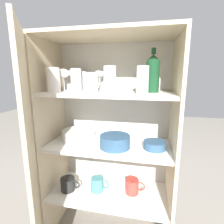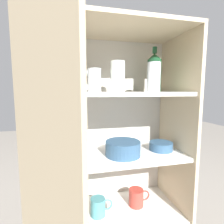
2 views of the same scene
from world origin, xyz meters
The scene contains 24 objects.
cupboard_back_panel centered at (0.00, 0.36, 0.65)m, with size 0.80×0.02×1.30m, color silver.
cupboard_side_left centered at (-0.39, 0.18, 0.65)m, with size 0.02×0.39×1.30m, color #CCB793.
cupboard_side_right centered at (0.39, 0.18, 0.65)m, with size 0.02×0.39×1.30m, color #CCB793.
cupboard_top_panel centered at (0.00, 0.18, 1.31)m, with size 0.80×0.39×0.02m, color #CCB793.
shelf_board_lower centered at (0.00, 0.18, 0.30)m, with size 0.77×0.36×0.02m, color white.
shelf_board_middle centered at (0.00, 0.18, 0.65)m, with size 0.77×0.36×0.02m, color white.
shelf_board_upper centered at (0.00, 0.18, 0.98)m, with size 0.77×0.36×0.02m, color white.
cupboard_door centered at (-0.29, -0.18, 0.65)m, with size 0.23×0.34×1.30m.
tumbler_glass_0 centered at (-0.31, 0.10, 1.06)m, with size 0.08×0.08×0.14m.
tumbler_glass_1 centered at (0.20, 0.10, 1.06)m, with size 0.07×0.07×0.15m.
tumbler_glass_2 centered at (-0.21, 0.30, 1.05)m, with size 0.08×0.08×0.12m.
tumbler_glass_3 centered at (-0.22, 0.22, 1.06)m, with size 0.07×0.07×0.14m.
tumbler_glass_4 centered at (-0.30, 0.27, 1.05)m, with size 0.06×0.06×0.13m.
tumbler_glass_5 centered at (-0.09, 0.16, 1.05)m, with size 0.06×0.06×0.11m.
tumbler_glass_6 centered at (0.02, 0.13, 1.06)m, with size 0.07×0.07×0.15m.
wine_glass_0 centered at (-0.09, 0.30, 1.09)m, with size 0.07×0.07×0.13m.
wine_glass_1 centered at (-0.29, 0.18, 1.09)m, with size 0.07×0.07×0.14m.
wine_bottle centered at (0.26, 0.21, 1.10)m, with size 0.08×0.08×0.25m.
plate_stack_white centered at (-0.22, 0.22, 0.69)m, with size 0.23×0.23×0.06m.
mixing_bowl_large centered at (0.05, 0.13, 0.70)m, with size 0.18×0.18×0.08m.
serving_bowl_small centered at (0.29, 0.16, 0.68)m, with size 0.13×0.13×0.05m.
coffee_mug_primary centered at (-0.08, 0.16, 0.36)m, with size 0.12×0.08×0.10m.
coffee_mug_extra_1 centered at (-0.28, 0.13, 0.35)m, with size 0.13×0.10×0.09m.
coffee_mug_extra_2 centered at (0.16, 0.19, 0.36)m, with size 0.13×0.09×0.10m.
Camera 2 is at (-0.21, -0.72, 0.99)m, focal length 28.00 mm.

